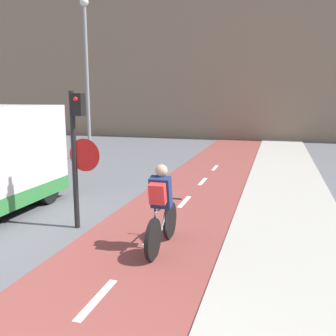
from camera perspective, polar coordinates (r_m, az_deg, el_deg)
The scene contains 4 objects.
building_row_background at distance 27.31m, azimuth 11.92°, elevation 16.31°, with size 60.00×5.20×10.95m.
traffic_light_pole at distance 7.78m, azimuth -13.62°, elevation 3.50°, with size 0.67×0.25×2.84m.
street_lamp_far at distance 16.76m, azimuth -12.30°, elevation 15.33°, with size 0.36×0.36×6.74m.
cyclist_near at distance 6.68m, azimuth -1.04°, elevation -6.50°, with size 0.46×1.75×1.56m.
Camera 1 is at (2.22, -1.19, 2.70)m, focal length 40.00 mm.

